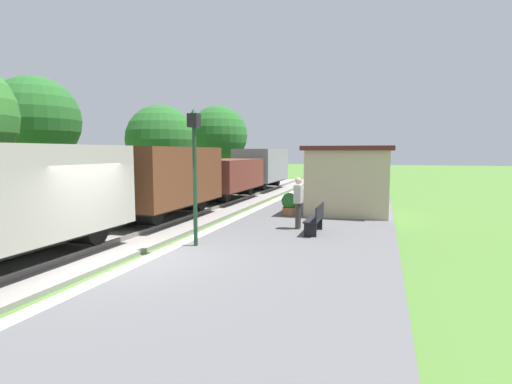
# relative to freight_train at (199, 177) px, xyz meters

# --- Properties ---
(ground_plane) EXTENTS (160.00, 160.00, 0.00)m
(ground_plane) POSITION_rel_freight_train_xyz_m (2.40, -8.77, -1.62)
(ground_plane) COLOR #47702D
(platform_slab) EXTENTS (6.00, 60.00, 0.25)m
(platform_slab) POSITION_rel_freight_train_xyz_m (5.60, -8.77, -1.49)
(platform_slab) COLOR #565659
(platform_slab) RESTS_ON ground
(platform_edge_stripe) EXTENTS (0.36, 60.00, 0.01)m
(platform_edge_stripe) POSITION_rel_freight_train_xyz_m (2.80, -8.77, -1.36)
(platform_edge_stripe) COLOR silver
(platform_edge_stripe) RESTS_ON platform_slab
(track_ballast) EXTENTS (3.80, 60.00, 0.12)m
(track_ballast) POSITION_rel_freight_train_xyz_m (-0.00, -8.77, -1.56)
(track_ballast) COLOR gray
(track_ballast) RESTS_ON ground
(rail_near) EXTENTS (0.07, 60.00, 0.14)m
(rail_near) POSITION_rel_freight_train_xyz_m (0.72, -8.77, -1.43)
(rail_near) COLOR slate
(rail_near) RESTS_ON track_ballast
(rail_far) EXTENTS (0.07, 60.00, 0.14)m
(rail_far) POSITION_rel_freight_train_xyz_m (-0.72, -8.77, -1.43)
(rail_far) COLOR slate
(rail_far) RESTS_ON track_ballast
(freight_train) EXTENTS (2.50, 26.00, 2.72)m
(freight_train) POSITION_rel_freight_train_xyz_m (0.00, 0.00, 0.00)
(freight_train) COLOR gray
(freight_train) RESTS_ON rail_near
(station_hut) EXTENTS (3.50, 5.80, 2.78)m
(station_hut) POSITION_rel_freight_train_xyz_m (6.80, 1.28, 0.03)
(station_hut) COLOR tan
(station_hut) RESTS_ON platform_slab
(bench_near_hut) EXTENTS (0.42, 1.50, 0.91)m
(bench_near_hut) POSITION_rel_freight_train_xyz_m (6.18, -4.50, -0.90)
(bench_near_hut) COLOR black
(bench_near_hut) RESTS_ON platform_slab
(bench_down_platform) EXTENTS (0.42, 1.50, 0.91)m
(bench_down_platform) POSITION_rel_freight_train_xyz_m (6.18, 5.20, -0.90)
(bench_down_platform) COLOR black
(bench_down_platform) RESTS_ON platform_slab
(person_waiting) EXTENTS (0.25, 0.39, 1.71)m
(person_waiting) POSITION_rel_freight_train_xyz_m (5.50, -3.94, -0.44)
(person_waiting) COLOR #38332D
(person_waiting) RESTS_ON platform_slab
(potted_planter) EXTENTS (0.64, 0.64, 0.92)m
(potted_planter) POSITION_rel_freight_train_xyz_m (4.62, -1.37, -0.90)
(potted_planter) COLOR brown
(potted_planter) RESTS_ON platform_slab
(lamp_post_near) EXTENTS (0.28, 0.28, 3.70)m
(lamp_post_near) POSITION_rel_freight_train_xyz_m (3.32, -7.16, 1.18)
(lamp_post_near) COLOR #193823
(lamp_post_near) RESTS_ON platform_slab
(tree_trackside_far) EXTENTS (3.99, 3.99, 6.22)m
(tree_trackside_far) POSITION_rel_freight_train_xyz_m (-7.07, -2.34, 2.60)
(tree_trackside_far) COLOR #4C3823
(tree_trackside_far) RESTS_ON ground
(tree_field_left) EXTENTS (4.52, 4.52, 5.82)m
(tree_field_left) POSITION_rel_freight_train_xyz_m (-5.78, 6.29, 1.94)
(tree_field_left) COLOR #4C3823
(tree_field_left) RESTS_ON ground
(tree_field_distant) EXTENTS (4.78, 4.78, 6.51)m
(tree_field_distant) POSITION_rel_freight_train_xyz_m (-4.72, 13.40, 2.49)
(tree_field_distant) COLOR #4C3823
(tree_field_distant) RESTS_ON ground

